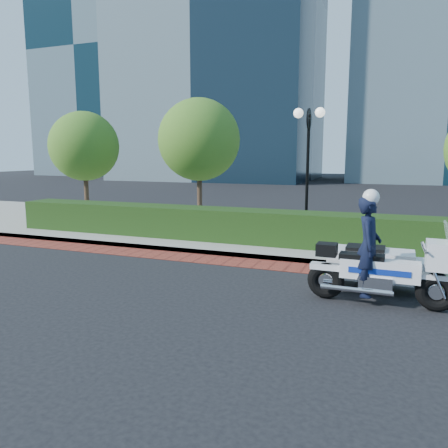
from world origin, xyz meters
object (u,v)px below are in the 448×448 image
(lamppost, at_px, (308,152))
(tree_a, at_px, (84,146))
(tree_b, at_px, (199,140))
(police_motorcycle, at_px, (375,261))

(lamppost, xyz_separation_m, tree_a, (-10.00, 1.30, 0.26))
(lamppost, bearing_deg, tree_b, 163.89)
(lamppost, bearing_deg, tree_a, 172.59)
(tree_b, height_order, police_motorcycle, tree_b)
(police_motorcycle, bearing_deg, tree_a, 152.23)
(tree_b, bearing_deg, police_motorcycle, -44.51)
(tree_a, relative_size, tree_b, 0.94)
(police_motorcycle, bearing_deg, tree_b, 136.41)
(lamppost, relative_size, police_motorcycle, 1.53)
(tree_a, bearing_deg, lamppost, -7.41)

